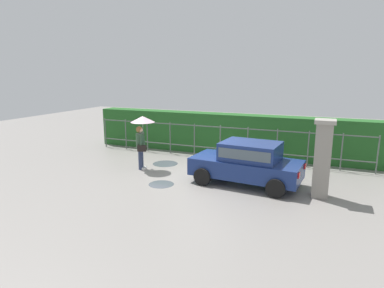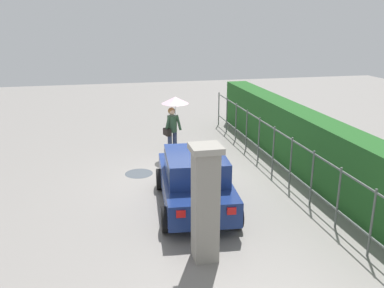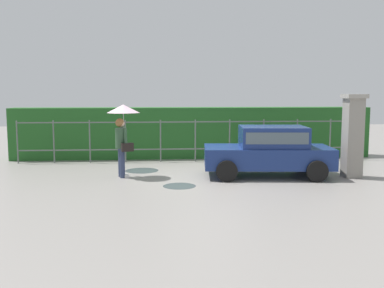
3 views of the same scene
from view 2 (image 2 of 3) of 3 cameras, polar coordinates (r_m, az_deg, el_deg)
ground_plane at (r=12.48m, az=-0.86°, el=-5.19°), size 40.00×40.00×0.00m
car at (r=10.57m, az=0.41°, el=-4.72°), size 3.86×2.13×1.48m
pedestrian at (r=14.41m, az=-2.54°, el=4.42°), size 0.95×0.95×2.12m
gate_pillar at (r=8.21m, az=1.85°, el=-8.06°), size 0.60×0.60×2.42m
fence_section at (r=13.20m, az=11.18°, el=-0.45°), size 12.46×0.05×1.50m
hedge_row at (r=13.58m, az=14.99°, el=0.32°), size 13.41×0.90×1.90m
puddle_near at (r=13.20m, az=-7.33°, el=-4.05°), size 0.88×0.88×0.00m
puddle_far at (r=14.57m, az=1.73°, el=-1.85°), size 1.06×1.06×0.00m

